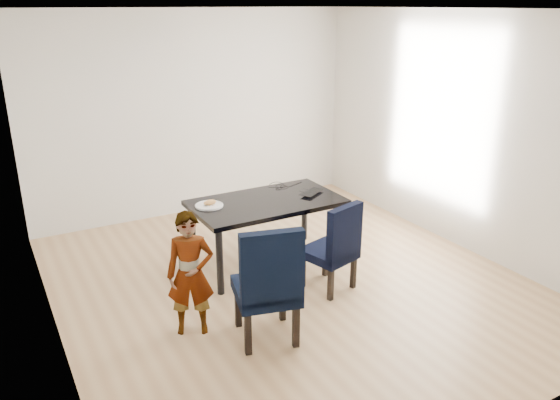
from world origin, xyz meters
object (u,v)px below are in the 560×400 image
chair_left (266,281)px  plate (209,206)px  dining_table (267,233)px  chair_right (329,245)px  child (190,274)px  laptop (308,192)px

chair_left → plate: (0.07, 1.38, 0.22)m
plate → chair_left: bearing=-92.8°
plate → dining_table: bearing=-12.7°
dining_table → chair_right: (0.29, -0.78, 0.09)m
child → plate: 1.17m
chair_right → plate: size_ratio=3.17×
dining_table → plate: 0.73m
chair_left → laptop: chair_left is taller
chair_left → plate: size_ratio=3.66×
child → laptop: size_ratio=3.44×
laptop → chair_left: bearing=15.4°
chair_left → child: child is taller
chair_right → child: bearing=167.4°
chair_right → plate: 1.31m
chair_right → plate: chair_right is taller
chair_left → child: 0.65m
chair_left → chair_right: 1.07m
dining_table → chair_left: 1.42m
chair_left → child: size_ratio=0.96×
dining_table → chair_left: size_ratio=1.48×
child → laptop: bearing=48.7°
chair_left → child: bearing=157.8°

